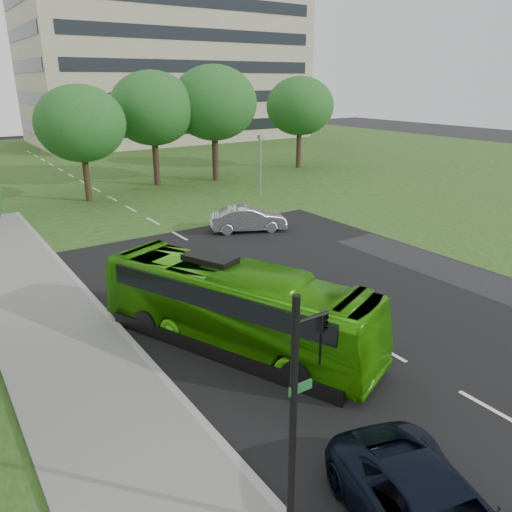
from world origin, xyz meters
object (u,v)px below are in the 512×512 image
at_px(tree_park_e, 300,106).
at_px(bus, 235,307).
at_px(tree_park_b, 81,124).
at_px(tree_park_d, 214,103).
at_px(sedan, 248,219).
at_px(camera_pole, 261,158).
at_px(office_building, 167,53).
at_px(traffic_light, 300,400).
at_px(tree_park_c, 153,109).

relative_size(tree_park_e, bus, 0.88).
bearing_deg(tree_park_b, tree_park_d, 8.74).
relative_size(sedan, camera_pole, 0.96).
distance_m(office_building, tree_park_e, 33.22).
height_order(tree_park_b, traffic_light, tree_park_b).
bearing_deg(sedan, office_building, 3.63).
bearing_deg(camera_pole, tree_park_b, 155.23).
bearing_deg(tree_park_e, tree_park_d, -173.31).
relative_size(tree_park_e, traffic_light, 1.72).
relative_size(tree_park_d, camera_pole, 2.10).
bearing_deg(tree_park_d, camera_pole, -93.84).
bearing_deg(camera_pole, tree_park_d, 89.22).
bearing_deg(tree_park_b, tree_park_c, 22.22).
bearing_deg(bus, tree_park_d, 38.93).
relative_size(tree_park_e, camera_pole, 1.91).
relative_size(tree_park_e, sedan, 1.99).
bearing_deg(tree_park_e, tree_park_b, -172.22).
xyz_separation_m(tree_park_b, tree_park_e, (23.04, 3.15, 0.48)).
xyz_separation_m(bus, camera_pole, (14.03, 18.81, 1.65)).
height_order(tree_park_b, tree_park_e, tree_park_e).
bearing_deg(tree_park_b, bus, -95.28).
distance_m(tree_park_b, traffic_light, 32.73).
xyz_separation_m(tree_park_b, tree_park_c, (6.85, 2.80, 0.74)).
bearing_deg(sedan, tree_park_d, 0.66).
relative_size(tree_park_d, tree_park_e, 1.10).
distance_m(office_building, traffic_light, 74.47).
xyz_separation_m(tree_park_b, tree_park_d, (12.26, 1.89, 1.07)).
bearing_deg(camera_pole, sedan, -126.16).
bearing_deg(tree_park_d, tree_park_b, -171.26).
height_order(tree_park_c, camera_pole, tree_park_c).
height_order(bus, camera_pole, camera_pole).
bearing_deg(tree_park_c, bus, -108.24).
distance_m(tree_park_b, tree_park_e, 23.26).
xyz_separation_m(tree_park_c, tree_park_e, (16.19, 0.35, -0.27)).
xyz_separation_m(tree_park_d, bus, (-14.57, -26.88, -5.39)).
bearing_deg(tree_park_d, office_building, 71.38).
distance_m(tree_park_b, bus, 25.47).
distance_m(tree_park_d, bus, 31.05).
bearing_deg(traffic_light, office_building, 54.40).
xyz_separation_m(tree_park_e, traffic_light, (-28.35, -35.34, -3.12)).
xyz_separation_m(tree_park_c, traffic_light, (-12.16, -34.99, -3.38)).
bearing_deg(tree_park_c, sedan, -93.95).
height_order(office_building, tree_park_e, office_building).
xyz_separation_m(tree_park_b, camera_pole, (11.72, -6.19, -2.66)).
distance_m(tree_park_b, sedan, 15.53).
height_order(sedan, traffic_light, traffic_light).
relative_size(office_building, bus, 3.84).
height_order(tree_park_b, camera_pole, tree_park_b).
distance_m(tree_park_d, camera_pole, 8.91).
bearing_deg(tree_park_c, camera_pole, -61.54).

